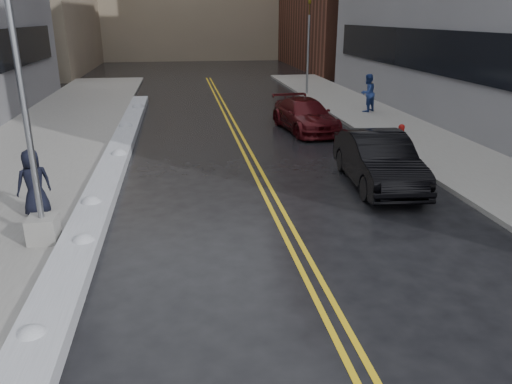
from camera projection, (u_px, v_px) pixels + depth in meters
name	position (u px, v px, depth m)	size (l,w,h in m)	color
ground	(190.00, 278.00, 10.28)	(160.00, 160.00, 0.00)	black
sidewalk_west	(29.00, 157.00, 18.75)	(5.50, 50.00, 0.15)	gray
sidewalk_east	(423.00, 142.00, 20.99)	(4.00, 50.00, 0.15)	gray
lane_line_left	(242.00, 151.00, 19.93)	(0.12, 50.00, 0.01)	gold
lane_line_right	(250.00, 151.00, 19.97)	(0.12, 50.00, 0.01)	gold
snow_ridge	(113.00, 166.00, 17.33)	(0.90, 30.00, 0.34)	silver
lamppost	(30.00, 141.00, 10.83)	(0.65, 0.65, 7.62)	gray
fire_hydrant	(401.00, 132.00, 20.69)	(0.26, 0.26, 0.73)	maroon
traffic_signal	(308.00, 43.00, 32.71)	(0.16, 0.20, 6.00)	gray
pedestrian_c	(34.00, 183.00, 12.88)	(0.86, 0.56, 1.76)	black
pedestrian_east	(367.00, 93.00, 26.96)	(0.98, 0.76, 2.01)	navy
car_black	(378.00, 160.00, 15.68)	(1.75, 5.02, 1.65)	black
car_maroon	(305.00, 115.00, 23.19)	(2.04, 5.02, 1.46)	#420A0E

